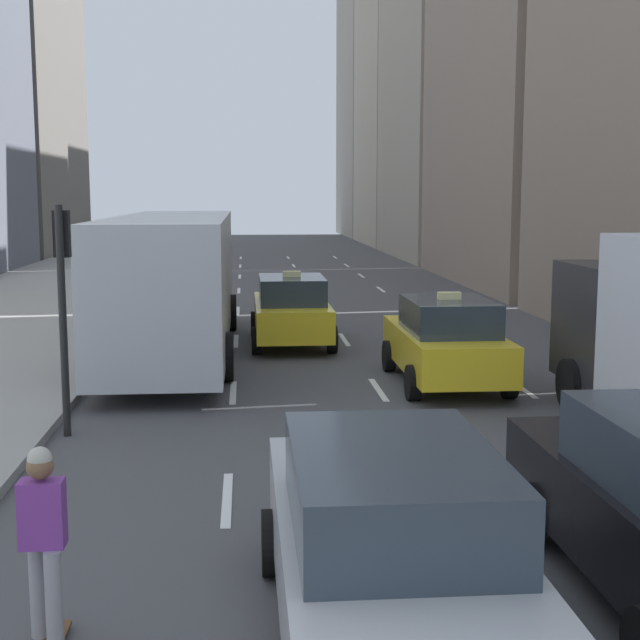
# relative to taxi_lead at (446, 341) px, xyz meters

# --- Properties ---
(sidewalk_left) EXTENTS (8.00, 66.00, 0.15)m
(sidewalk_left) POSITION_rel_taxi_lead_xyz_m (-11.00, 12.61, -0.81)
(sidewalk_left) COLOR gray
(sidewalk_left) RESTS_ON ground
(lane_markings) EXTENTS (5.72, 56.00, 0.01)m
(lane_markings) POSITION_rel_taxi_lead_xyz_m (-1.40, 8.61, -0.87)
(lane_markings) COLOR white
(lane_markings) RESTS_ON ground
(building_row_right) EXTENTS (6.00, 83.54, 25.82)m
(building_row_right) POSITION_rel_taxi_lead_xyz_m (8.00, 33.11, 10.21)
(building_row_right) COLOR gray
(building_row_right) RESTS_ON ground
(taxi_lead) EXTENTS (2.02, 4.40, 1.87)m
(taxi_lead) POSITION_rel_taxi_lead_xyz_m (0.00, 0.00, 0.00)
(taxi_lead) COLOR yellow
(taxi_lead) RESTS_ON ground
(taxi_second) EXTENTS (2.02, 4.40, 1.87)m
(taxi_second) POSITION_rel_taxi_lead_xyz_m (-2.80, 4.97, 0.00)
(taxi_second) COLOR yellow
(taxi_second) RESTS_ON ground
(sedan_black_near) EXTENTS (2.02, 4.81, 1.79)m
(sedan_black_near) POSITION_rel_taxi_lead_xyz_m (-2.80, -10.20, 0.03)
(sedan_black_near) COLOR #9EA0A5
(sedan_black_near) RESTS_ON ground
(city_bus) EXTENTS (2.80, 11.61, 3.25)m
(city_bus) POSITION_rel_taxi_lead_xyz_m (-5.61, 3.91, 0.91)
(city_bus) COLOR #B7BCC1
(city_bus) RESTS_ON ground
(skateboarder) EXTENTS (0.36, 0.80, 1.75)m
(skateboarder) POSITION_rel_taxi_lead_xyz_m (-5.61, -9.97, 0.08)
(skateboarder) COLOR brown
(skateboarder) RESTS_ON ground
(traffic_light_pole) EXTENTS (0.24, 0.42, 3.60)m
(traffic_light_pole) POSITION_rel_taxi_lead_xyz_m (-6.75, -3.15, 1.53)
(traffic_light_pole) COLOR black
(traffic_light_pole) RESTS_ON ground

